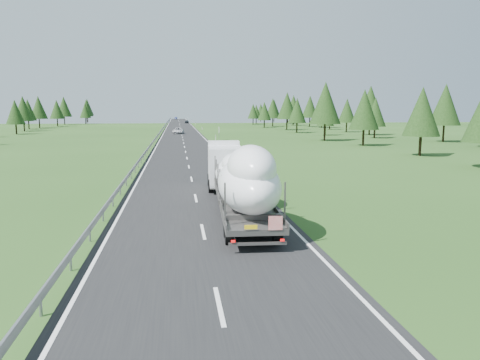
{
  "coord_description": "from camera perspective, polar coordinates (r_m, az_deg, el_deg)",
  "views": [
    {
      "loc": [
        -1.2,
        -13.76,
        6.06
      ],
      "look_at": [
        2.4,
        12.99,
        1.99
      ],
      "focal_mm": 35.0,
      "sensor_mm": 36.0,
      "label": 1
    }
  ],
  "objects": [
    {
      "name": "distant_car_blue",
      "position": [
        296.37,
        -7.82,
        7.48
      ],
      "size": [
        1.69,
        4.73,
        1.55
      ],
      "primitive_type": "imported",
      "rotation": [
        0.0,
        0.0,
        -0.01
      ],
      "color": "#1A224A",
      "rests_on": "ground"
    },
    {
      "name": "distant_van",
      "position": [
        119.83,
        -7.53,
        5.97
      ],
      "size": [
        2.96,
        5.57,
        1.49
      ],
      "primitive_type": "imported",
      "rotation": [
        0.0,
        0.0,
        -0.09
      ],
      "color": "silver",
      "rests_on": "ground"
    },
    {
      "name": "road_surface",
      "position": [
        113.92,
        -7.1,
        5.48
      ],
      "size": [
        10.0,
        400.0,
        0.02
      ],
      "primitive_type": "cube",
      "color": "black",
      "rests_on": "ground"
    },
    {
      "name": "highway_sign",
      "position": [
        94.23,
        -2.57,
        5.99
      ],
      "size": [
        0.08,
        0.9,
        2.6
      ],
      "color": "slate",
      "rests_on": "ground"
    },
    {
      "name": "boat_truck",
      "position": [
        27.56,
        -0.09,
        0.6
      ],
      "size": [
        3.33,
        19.28,
        4.42
      ],
      "color": "white",
      "rests_on": "ground"
    },
    {
      "name": "ground",
      "position": [
        15.08,
        -2.54,
        -15.12
      ],
      "size": [
        400.0,
        400.0,
        0.0
      ],
      "primitive_type": "plane",
      "color": "#224316",
      "rests_on": "ground"
    },
    {
      "name": "tree_line_right",
      "position": [
        110.69,
        14.5,
        8.69
      ],
      "size": [
        27.16,
        257.88,
        12.44
      ],
      "color": "black",
      "rests_on": "ground"
    },
    {
      "name": "distant_car_dark",
      "position": [
        211.97,
        -6.5,
        7.07
      ],
      "size": [
        1.96,
        4.1,
        1.35
      ],
      "primitive_type": "imported",
      "rotation": [
        0.0,
        0.0,
        -0.09
      ],
      "color": "black",
      "rests_on": "ground"
    },
    {
      "name": "guardrail",
      "position": [
        113.9,
        -9.79,
        5.71
      ],
      "size": [
        0.1,
        400.0,
        0.76
      ],
      "color": "slate",
      "rests_on": "ground"
    },
    {
      "name": "marker_posts",
      "position": [
        169.02,
        -5.1,
        6.68
      ],
      "size": [
        0.13,
        350.08,
        1.0
      ],
      "color": "silver",
      "rests_on": "ground"
    }
  ]
}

